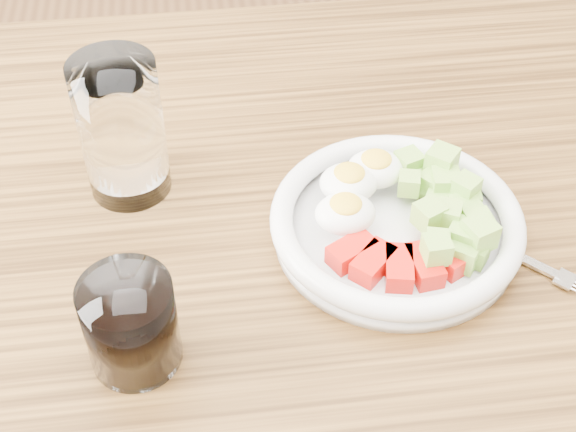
# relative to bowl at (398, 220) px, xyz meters

# --- Properties ---
(dining_table) EXTENTS (1.50, 0.90, 0.77)m
(dining_table) POSITION_rel_bowl_xyz_m (-0.09, 0.00, -0.12)
(dining_table) COLOR brown
(dining_table) RESTS_ON ground
(bowl) EXTENTS (0.24, 0.24, 0.06)m
(bowl) POSITION_rel_bowl_xyz_m (0.00, 0.00, 0.00)
(bowl) COLOR white
(bowl) RESTS_ON dining_table
(fork) EXTENTS (0.14, 0.14, 0.01)m
(fork) POSITION_rel_bowl_xyz_m (0.09, -0.03, -0.02)
(fork) COLOR black
(fork) RESTS_ON dining_table
(water_glass) EXTENTS (0.08, 0.08, 0.15)m
(water_glass) POSITION_rel_bowl_xyz_m (-0.26, 0.11, 0.05)
(water_glass) COLOR white
(water_glass) RESTS_ON dining_table
(coffee_glass) EXTENTS (0.08, 0.08, 0.09)m
(coffee_glass) POSITION_rel_bowl_xyz_m (-0.25, -0.11, 0.02)
(coffee_glass) COLOR white
(coffee_glass) RESTS_ON dining_table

